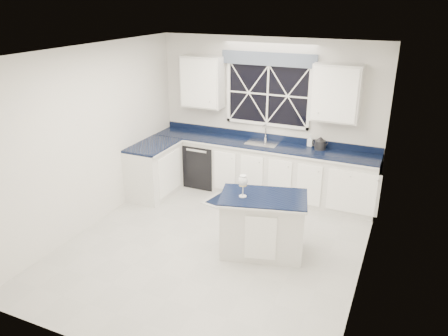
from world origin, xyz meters
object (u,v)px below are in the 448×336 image
at_px(kettle, 320,143).
at_px(faucet, 265,132).
at_px(island, 263,224).
at_px(wine_glass, 243,182).
at_px(soap_bottle, 310,141).
at_px(dishwasher, 205,163).

bearing_deg(kettle, faucet, -163.94).
height_order(faucet, island, faucet).
height_order(faucet, wine_glass, faucet).
bearing_deg(wine_glass, soap_bottle, 80.15).
distance_m(dishwasher, wine_glass, 2.56).
bearing_deg(wine_glass, faucet, 101.26).
bearing_deg(dishwasher, soap_bottle, 6.60).
bearing_deg(wine_glass, island, 24.78).
relative_size(faucet, soap_bottle, 1.58).
height_order(island, soap_bottle, soap_bottle).
bearing_deg(dishwasher, faucet, 10.02).
bearing_deg(island, soap_bottle, 72.06).
distance_m(island, wine_glass, 0.69).
bearing_deg(soap_bottle, faucet, -178.17).
relative_size(faucet, kettle, 1.03).
bearing_deg(kettle, island, -78.40).
height_order(faucet, kettle, faucet).
relative_size(dishwasher, wine_glass, 2.72).
bearing_deg(kettle, soap_bottle, 171.26).
xyz_separation_m(dishwasher, island, (1.78, -1.83, 0.02)).
bearing_deg(dishwasher, wine_glass, -51.89).
relative_size(kettle, soap_bottle, 1.54).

